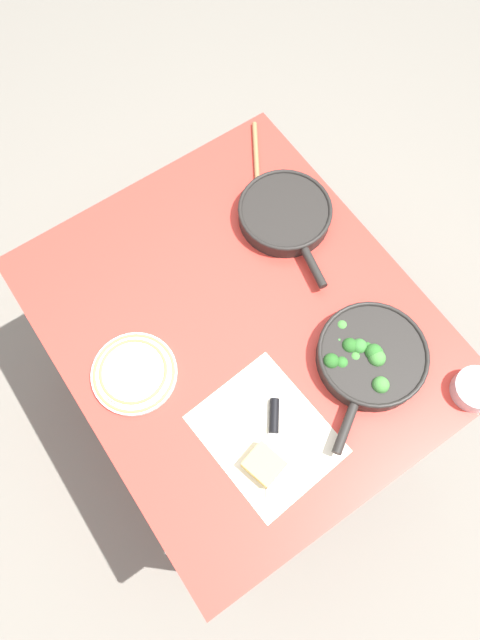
# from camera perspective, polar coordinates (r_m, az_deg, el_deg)

# --- Properties ---
(ground_plane) EXTENTS (14.00, 14.00, 0.00)m
(ground_plane) POSITION_cam_1_polar(r_m,az_deg,el_deg) (2.21, 0.00, -7.37)
(ground_plane) COLOR slate
(dining_table_red) EXTENTS (1.08, 0.92, 0.74)m
(dining_table_red) POSITION_cam_1_polar(r_m,az_deg,el_deg) (1.59, 0.00, -1.43)
(dining_table_red) COLOR red
(dining_table_red) RESTS_ON ground_plane
(skillet_broccoli) EXTENTS (0.29, 0.37, 0.07)m
(skillet_broccoli) POSITION_cam_1_polar(r_m,az_deg,el_deg) (1.48, 12.83, -3.54)
(skillet_broccoli) COLOR black
(skillet_broccoli) RESTS_ON dining_table_red
(skillet_eggs) EXTENTS (0.38, 0.27, 0.05)m
(skillet_eggs) POSITION_cam_1_polar(r_m,az_deg,el_deg) (1.64, 4.54, 10.55)
(skillet_eggs) COLOR black
(skillet_eggs) RESTS_ON dining_table_red
(wooden_spoon) EXTENTS (0.31, 0.21, 0.02)m
(wooden_spoon) POSITION_cam_1_polar(r_m,az_deg,el_deg) (1.72, 1.76, 13.65)
(wooden_spoon) COLOR #996B42
(wooden_spoon) RESTS_ON dining_table_red
(parchment_sheet) EXTENTS (0.35, 0.30, 0.00)m
(parchment_sheet) POSITION_cam_1_polar(r_m,az_deg,el_deg) (1.43, 2.67, -11.32)
(parchment_sheet) COLOR silver
(parchment_sheet) RESTS_ON dining_table_red
(grater_knife) EXTENTS (0.20, 0.17, 0.02)m
(grater_knife) POSITION_cam_1_polar(r_m,az_deg,el_deg) (1.42, 3.39, -11.17)
(grater_knife) COLOR silver
(grater_knife) RESTS_ON dining_table_red
(cheese_block) EXTENTS (0.10, 0.09, 0.04)m
(cheese_block) POSITION_cam_1_polar(r_m,az_deg,el_deg) (1.39, 2.41, -14.25)
(cheese_block) COLOR #E0C15B
(cheese_block) RESTS_ON dining_table_red
(dinner_plate_stack) EXTENTS (0.22, 0.22, 0.03)m
(dinner_plate_stack) POSITION_cam_1_polar(r_m,az_deg,el_deg) (1.47, -10.57, -5.19)
(dinner_plate_stack) COLOR white
(dinner_plate_stack) RESTS_ON dining_table_red
(prep_bowl_steel) EXTENTS (0.11, 0.11, 0.04)m
(prep_bowl_steel) POSITION_cam_1_polar(r_m,az_deg,el_deg) (1.54, 22.42, -6.40)
(prep_bowl_steel) COLOR #B7B7BC
(prep_bowl_steel) RESTS_ON dining_table_red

